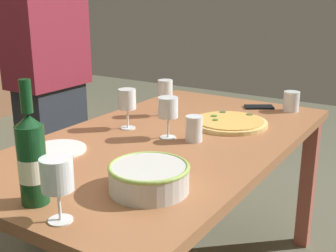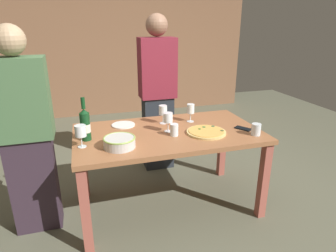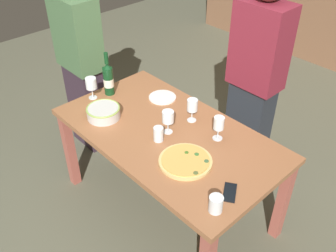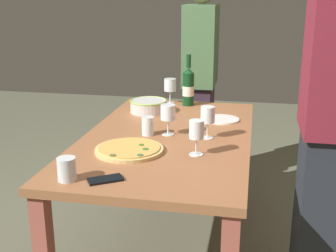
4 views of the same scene
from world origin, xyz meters
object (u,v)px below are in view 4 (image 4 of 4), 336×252
object	(u,v)px
wine_glass_far_left	(197,131)
cell_phone	(105,179)
person_host	(326,124)
cup_ceramic	(148,126)
wine_glass_far_right	(170,85)
wine_glass_near_pizza	(208,116)
serving_bowl	(149,105)
person_guest_left	(200,82)
side_plate	(222,119)
wine_bottle	(188,86)
wine_glass_by_bottle	(167,113)
cup_amber	(67,169)
pizza	(129,149)
dining_table	(168,151)

from	to	relation	value
wine_glass_far_left	cell_phone	xyz separation A→B (m)	(0.38, -0.33, -0.11)
cell_phone	person_host	world-z (taller)	person_host
cup_ceramic	wine_glass_far_right	bearing A→B (deg)	-178.39
wine_glass_near_pizza	cup_ceramic	world-z (taller)	wine_glass_near_pizza
serving_bowl	person_guest_left	world-z (taller)	person_guest_left
side_plate	wine_glass_near_pizza	bearing A→B (deg)	-7.77
wine_bottle	cup_ceramic	bearing A→B (deg)	-9.17
side_plate	person_guest_left	world-z (taller)	person_guest_left
wine_glass_by_bottle	cup_ceramic	world-z (taller)	wine_glass_by_bottle
cup_amber	person_guest_left	size ratio (longest dim) A/B	0.06
pizza	wine_glass_far_left	xyz separation A→B (m)	(-0.02, 0.33, 0.11)
wine_glass_by_bottle	wine_glass_far_left	bearing A→B (deg)	35.23
dining_table	side_plate	size ratio (longest dim) A/B	7.50
serving_bowl	cup_amber	world-z (taller)	cup_amber
cell_phone	person_host	xyz separation A→B (m)	(-0.54, 0.94, 0.14)
dining_table	wine_glass_by_bottle	size ratio (longest dim) A/B	9.44
wine_glass_near_pizza	side_plate	xyz separation A→B (m)	(-0.37, 0.05, -0.12)
cell_phone	person_guest_left	distance (m)	1.80
serving_bowl	wine_glass_by_bottle	size ratio (longest dim) A/B	1.44
person_host	cup_amber	bearing A→B (deg)	35.79
person_host	person_guest_left	bearing A→B (deg)	-49.94
wine_bottle	dining_table	bearing A→B (deg)	-0.55
person_host	person_guest_left	xyz separation A→B (m)	(-1.25, -0.77, -0.06)
dining_table	wine_glass_far_left	world-z (taller)	wine_glass_far_left
wine_glass_far_left	person_guest_left	bearing A→B (deg)	-173.49
cell_phone	person_host	bearing A→B (deg)	86.69
serving_bowl	person_host	distance (m)	1.17
wine_bottle	wine_glass_far_right	size ratio (longest dim) A/B	2.02
pizza	wine_glass_near_pizza	size ratio (longest dim) A/B	1.93
side_plate	wine_glass_far_left	bearing A→B (deg)	-6.68
wine_glass_far_right	cup_ceramic	size ratio (longest dim) A/B	1.70
side_plate	person_guest_left	distance (m)	0.82
wine_glass_far_right	person_host	size ratio (longest dim) A/B	0.10
serving_bowl	wine_bottle	size ratio (longest dim) A/B	0.69
pizza	wine_glass_near_pizza	xyz separation A→B (m)	(-0.29, 0.35, 0.11)
wine_glass_near_pizza	cup_amber	distance (m)	0.84
serving_bowl	person_guest_left	distance (m)	0.73
wine_glass_far_left	cup_ceramic	xyz separation A→B (m)	(-0.26, -0.30, -0.07)
wine_bottle	person_guest_left	bearing A→B (deg)	176.56
wine_glass_far_right	side_plate	size ratio (longest dim) A/B	0.82
pizza	wine_glass_near_pizza	world-z (taller)	wine_glass_near_pizza
person_host	cup_ceramic	bearing A→B (deg)	2.37
wine_bottle	side_plate	world-z (taller)	wine_bottle
wine_glass_near_pizza	cell_phone	distance (m)	0.74
serving_bowl	cell_phone	xyz separation A→B (m)	(1.11, 0.08, -0.04)
wine_glass_near_pizza	cup_ceramic	bearing A→B (deg)	-88.97
serving_bowl	dining_table	bearing A→B (deg)	25.91
wine_glass_near_pizza	wine_glass_far_left	distance (m)	0.27
wine_glass_far_right	person_host	xyz separation A→B (m)	(0.84, 0.93, 0.01)
cup_ceramic	cell_phone	bearing A→B (deg)	-2.46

